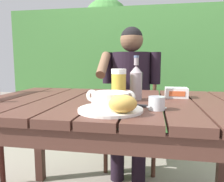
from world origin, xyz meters
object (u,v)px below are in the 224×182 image
object	(u,v)px
serving_plate	(110,110)
water_glass_small	(157,103)
soup_bowl	(110,100)
table_knife	(146,106)
butter_tub	(176,93)
bread_roll	(123,104)
beer_glass	(119,85)
person_eating	(130,89)
chair_near_diner	(132,112)
beer_bottle	(136,82)

from	to	relation	value
serving_plate	water_glass_small	distance (m)	0.20
soup_bowl	table_knife	xyz separation A→B (m)	(0.14, 0.10, -0.04)
soup_bowl	serving_plate	bearing A→B (deg)	-79.38
butter_tub	bread_roll	bearing A→B (deg)	-116.84
serving_plate	beer_glass	xyz separation A→B (m)	(-0.00, 0.23, 0.08)
serving_plate	soup_bowl	bearing A→B (deg)	100.62
person_eating	chair_near_diner	bearing A→B (deg)	89.18
person_eating	serving_plate	size ratio (longest dim) A/B	4.59
person_eating	water_glass_small	world-z (taller)	person_eating
butter_tub	water_glass_small	bearing A→B (deg)	-108.27
person_eating	soup_bowl	distance (m)	0.95
soup_bowl	bread_roll	xyz separation A→B (m)	(0.06, -0.07, -0.00)
beer_bottle	butter_tub	bearing A→B (deg)	26.86
bread_roll	butter_tub	xyz separation A→B (m)	(0.24, 0.48, -0.02)
bread_roll	beer_glass	xyz separation A→B (m)	(-0.06, 0.30, 0.04)
bread_roll	butter_tub	distance (m)	0.54
butter_tub	table_knife	xyz separation A→B (m)	(-0.16, -0.30, -0.02)
serving_plate	water_glass_small	size ratio (longest dim) A/B	3.90
serving_plate	table_knife	xyz separation A→B (m)	(0.14, 0.10, -0.00)
serving_plate	bread_roll	world-z (taller)	bread_roll
water_glass_small	chair_near_diner	bearing A→B (deg)	100.18
beer_bottle	beer_glass	bearing A→B (deg)	-143.30
soup_bowl	bread_roll	size ratio (longest dim) A/B	1.59
beer_bottle	water_glass_small	world-z (taller)	beer_bottle
bread_roll	beer_glass	bearing A→B (deg)	101.45
soup_bowl	bread_roll	distance (m)	0.09
beer_glass	serving_plate	bearing A→B (deg)	-89.87
soup_bowl	beer_bottle	distance (m)	0.31
soup_bowl	butter_tub	xyz separation A→B (m)	(0.30, 0.41, -0.02)
person_eating	serving_plate	xyz separation A→B (m)	(0.01, -0.95, 0.03)
chair_near_diner	table_knife	size ratio (longest dim) A/B	6.57
serving_plate	beer_bottle	size ratio (longest dim) A/B	1.15
beer_bottle	chair_near_diner	bearing A→B (deg)	96.08
water_glass_small	bread_roll	bearing A→B (deg)	-134.60
chair_near_diner	serving_plate	bearing A→B (deg)	-89.61
beer_glass	table_knife	world-z (taller)	beer_glass
serving_plate	bread_roll	xyz separation A→B (m)	(0.06, -0.07, 0.04)
soup_bowl	table_knife	size ratio (longest dim) A/B	1.40
bread_roll	soup_bowl	bearing A→B (deg)	130.60
soup_bowl	bread_roll	world-z (taller)	soup_bowl
serving_plate	beer_glass	world-z (taller)	beer_glass
chair_near_diner	butter_tub	bearing A→B (deg)	-67.17
beer_bottle	table_knife	world-z (taller)	beer_bottle
beer_glass	beer_bottle	size ratio (longest dim) A/B	0.71
chair_near_diner	water_glass_small	xyz separation A→B (m)	(0.20, -1.09, 0.29)
person_eating	beer_bottle	xyz separation A→B (m)	(0.09, -0.65, 0.12)
beer_bottle	table_knife	bearing A→B (deg)	-72.47
bread_roll	beer_bottle	world-z (taller)	beer_bottle
soup_bowl	beer_glass	world-z (taller)	beer_glass
soup_bowl	butter_tub	distance (m)	0.51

